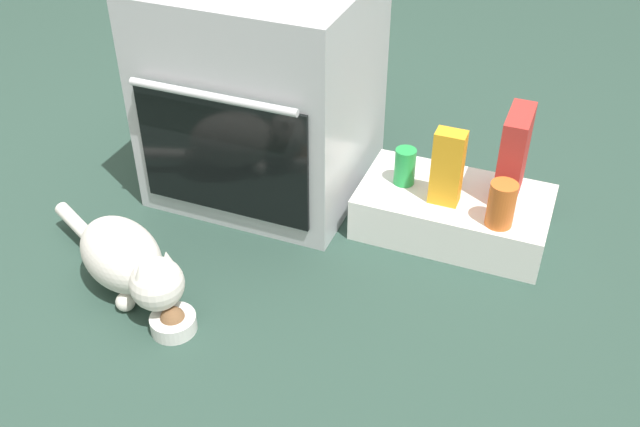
{
  "coord_description": "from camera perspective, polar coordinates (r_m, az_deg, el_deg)",
  "views": [
    {
      "loc": [
        0.98,
        -1.51,
        1.44
      ],
      "look_at": [
        0.38,
        -0.01,
        0.25
      ],
      "focal_mm": 41.05,
      "sensor_mm": 36.0,
      "label": 1
    }
  ],
  "objects": [
    {
      "name": "ground",
      "position": [
        2.3,
        -8.83,
        -2.83
      ],
      "size": [
        8.0,
        8.0,
        0.0
      ],
      "primitive_type": "plane",
      "color": "#284238"
    },
    {
      "name": "oven",
      "position": [
        2.41,
        -4.47,
        9.62
      ],
      "size": [
        0.66,
        0.63,
        0.72
      ],
      "color": "#B7BABF",
      "rests_on": "ground"
    },
    {
      "name": "pantry_cabinet",
      "position": [
        2.35,
        10.31,
        0.11
      ],
      "size": [
        0.59,
        0.33,
        0.14
      ],
      "primitive_type": "cube",
      "color": "white",
      "rests_on": "ground"
    },
    {
      "name": "food_bowl",
      "position": [
        2.04,
        -11.37,
        -8.27
      ],
      "size": [
        0.13,
        0.13,
        0.07
      ],
      "color": "white",
      "rests_on": "ground"
    },
    {
      "name": "cat",
      "position": [
        2.13,
        -14.76,
        -3.55
      ],
      "size": [
        0.6,
        0.34,
        0.22
      ],
      "rotation": [
        0.0,
        0.0,
        -0.45
      ],
      "color": "silver",
      "rests_on": "ground"
    },
    {
      "name": "sauce_jar",
      "position": [
        2.16,
        13.96,
        0.69
      ],
      "size": [
        0.08,
        0.08,
        0.14
      ],
      "primitive_type": "cylinder",
      "color": "#D16023",
      "rests_on": "pantry_cabinet"
    },
    {
      "name": "soda_can",
      "position": [
        2.3,
        6.64,
        3.66
      ],
      "size": [
        0.07,
        0.07,
        0.12
      ],
      "primitive_type": "cylinder",
      "color": "green",
      "rests_on": "pantry_cabinet"
    },
    {
      "name": "juice_carton",
      "position": [
        2.2,
        9.91,
        3.54
      ],
      "size": [
        0.09,
        0.06,
        0.24
      ],
      "primitive_type": "cube",
      "color": "orange",
      "rests_on": "pantry_cabinet"
    },
    {
      "name": "cereal_box",
      "position": [
        2.27,
        14.86,
        4.43
      ],
      "size": [
        0.07,
        0.18,
        0.28
      ],
      "primitive_type": "cube",
      "color": "#B72D28",
      "rests_on": "pantry_cabinet"
    }
  ]
}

